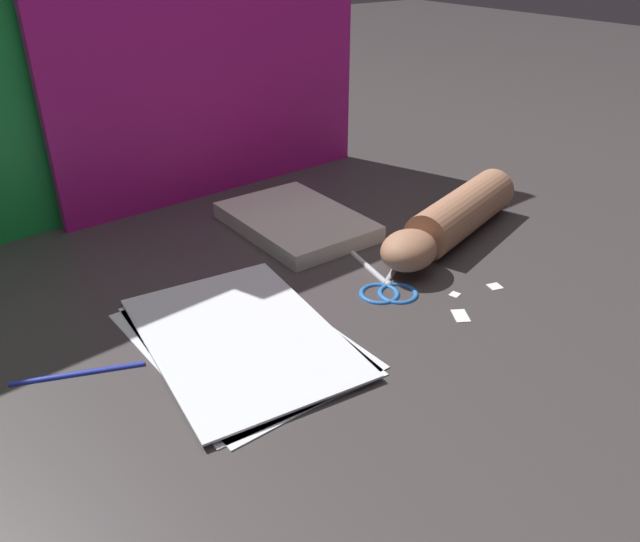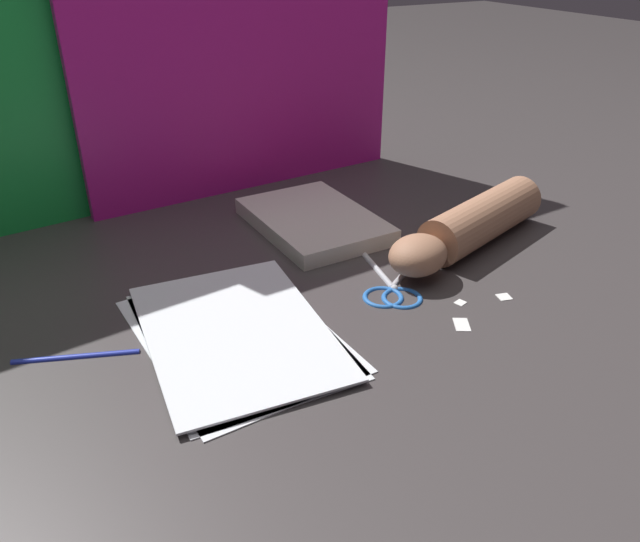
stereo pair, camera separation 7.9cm
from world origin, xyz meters
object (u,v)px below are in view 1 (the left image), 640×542
at_px(paper_stack, 241,338).
at_px(hand_forearm, 452,219).
at_px(book_closed, 296,222).
at_px(scissors, 387,282).

height_order(paper_stack, hand_forearm, hand_forearm).
xyz_separation_m(book_closed, hand_forearm, (0.18, -0.18, 0.02)).
bearing_deg(paper_stack, hand_forearm, 7.50).
bearing_deg(scissors, hand_forearm, 16.42).
relative_size(paper_stack, scissors, 1.80).
bearing_deg(hand_forearm, scissors, -163.58).
bearing_deg(hand_forearm, book_closed, 134.80).
distance_m(book_closed, hand_forearm, 0.26).
height_order(book_closed, scissors, book_closed).
height_order(paper_stack, scissors, scissors).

